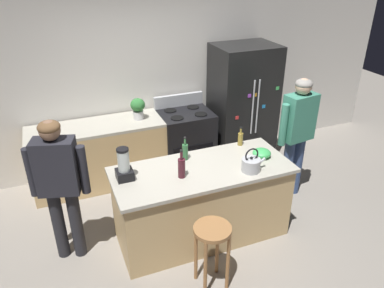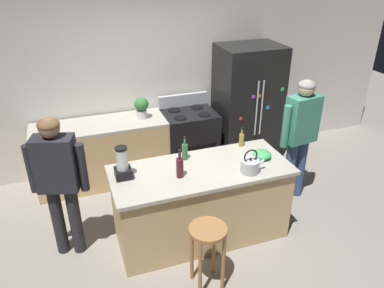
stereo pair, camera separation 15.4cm
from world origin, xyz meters
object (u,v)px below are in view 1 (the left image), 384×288
bottle_olive_oil (185,151)px  kitchen_island (202,202)px  person_by_sink_right (298,128)px  bottle_wine (182,167)px  person_by_island_left (59,179)px  potted_plant (138,107)px  tea_kettle (251,164)px  bar_stool (212,241)px  blender_appliance (124,166)px  refrigerator (242,105)px  mixing_bowl (262,153)px  stove_range (185,140)px  bottle_vinegar (240,138)px

bottle_olive_oil → kitchen_island: bearing=-68.3°
person_by_sink_right → bottle_wine: size_ratio=5.19×
person_by_island_left → potted_plant: person_by_island_left is taller
potted_plant → tea_kettle: size_ratio=1.09×
bar_stool → blender_appliance: size_ratio=2.04×
refrigerator → bottle_wine: 2.23m
person_by_sink_right → person_by_island_left: bearing=-178.3°
bottle_olive_oil → tea_kettle: bearing=-41.1°
person_by_sink_right → bottle_olive_oil: (-1.55, -0.06, 0.01)m
mixing_bowl → potted_plant: bearing=123.2°
stove_range → person_by_sink_right: size_ratio=0.66×
bottle_vinegar → person_by_sink_right: bearing=-1.1°
person_by_island_left → person_by_sink_right: person_by_sink_right is taller
stove_range → bottle_vinegar: bottle_vinegar is taller
bottle_wine → kitchen_island: bearing=16.5°
person_by_sink_right → tea_kettle: person_by_sink_right is taller
bottle_olive_oil → tea_kettle: bottle_olive_oil is taller
refrigerator → bottle_wine: bearing=-134.9°
stove_range → tea_kettle: tea_kettle is taller
blender_appliance → person_by_island_left: bearing=168.7°
bottle_olive_oil → tea_kettle: (0.56, -0.49, -0.02)m
person_by_sink_right → mixing_bowl: 0.80m
stove_range → blender_appliance: size_ratio=3.11×
bottle_vinegar → stove_range: bearing=102.0°
potted_plant → blender_appliance: size_ratio=0.86×
person_by_island_left → bottle_wine: person_by_island_left is taller
blender_appliance → mixing_bowl: size_ratio=1.68×
bar_stool → bottle_olive_oil: (0.10, 0.97, 0.46)m
blender_appliance → stove_range: bearing=49.8°
stove_range → blender_appliance: bearing=-130.2°
person_by_island_left → bar_stool: size_ratio=2.26×
blender_appliance → bottle_wine: size_ratio=1.10×
bar_stool → bottle_wine: bottle_wine is taller
kitchen_island → person_by_island_left: size_ratio=1.21×
kitchen_island → stove_range: bearing=75.9°
stove_range → tea_kettle: 1.83m
mixing_bowl → person_by_sink_right: bearing=24.8°
blender_appliance → bar_stool: bearing=-53.2°
potted_plant → bottle_olive_oil: (0.20, -1.30, -0.07)m
bottle_olive_oil → mixing_bowl: (0.82, -0.27, -0.05)m
person_by_island_left → blender_appliance: bearing=-11.3°
person_by_sink_right → bar_stool: (-1.65, -1.04, -0.44)m
bar_stool → mixing_bowl: mixing_bowl is taller
potted_plant → bottle_olive_oil: potted_plant is taller
kitchen_island → person_by_island_left: bearing=170.9°
person_by_island_left → bar_stool: 1.62m
bar_stool → bottle_wine: (-0.06, 0.64, 0.47)m
kitchen_island → refrigerator: 2.04m
person_by_sink_right → bottle_wine: bearing=-166.9°
blender_appliance → tea_kettle: (1.28, -0.34, -0.07)m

